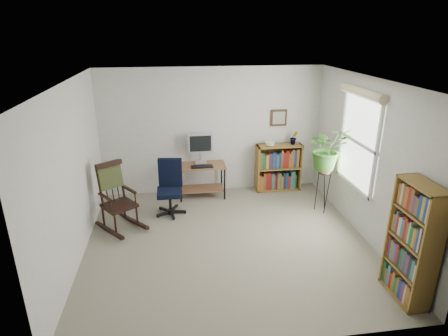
{
  "coord_description": "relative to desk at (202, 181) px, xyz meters",
  "views": [
    {
      "loc": [
        -0.75,
        -4.86,
        3.05
      ],
      "look_at": [
        0.0,
        0.4,
        1.05
      ],
      "focal_mm": 30.0,
      "sensor_mm": 36.0,
      "label": 1
    }
  ],
  "objects": [
    {
      "name": "floor",
      "position": [
        0.24,
        -1.7,
        -0.32
      ],
      "size": [
        4.2,
        4.0,
        0.0
      ],
      "primitive_type": "cube",
      "color": "gray",
      "rests_on": "ground"
    },
    {
      "name": "ceiling",
      "position": [
        0.24,
        -1.7,
        2.08
      ],
      "size": [
        4.2,
        4.0,
        0.0
      ],
      "primitive_type": "cube",
      "color": "white",
      "rests_on": "ground"
    },
    {
      "name": "wall_back",
      "position": [
        0.24,
        0.3,
        0.88
      ],
      "size": [
        4.2,
        0.0,
        2.4
      ],
      "primitive_type": "cube",
      "color": "silver",
      "rests_on": "ground"
    },
    {
      "name": "wall_front",
      "position": [
        0.24,
        -3.7,
        0.88
      ],
      "size": [
        4.2,
        0.0,
        2.4
      ],
      "primitive_type": "cube",
      "color": "silver",
      "rests_on": "ground"
    },
    {
      "name": "wall_left",
      "position": [
        -1.86,
        -1.7,
        0.88
      ],
      "size": [
        0.0,
        4.0,
        2.4
      ],
      "primitive_type": "cube",
      "color": "silver",
      "rests_on": "ground"
    },
    {
      "name": "wall_right",
      "position": [
        2.34,
        -1.7,
        0.88
      ],
      "size": [
        0.0,
        4.0,
        2.4
      ],
      "primitive_type": "cube",
      "color": "silver",
      "rests_on": "ground"
    },
    {
      "name": "window",
      "position": [
        2.3,
        -1.4,
        1.08
      ],
      "size": [
        0.12,
        1.2,
        1.5
      ],
      "primitive_type": null,
      "color": "silver",
      "rests_on": "wall_right"
    },
    {
      "name": "desk",
      "position": [
        0.0,
        0.0,
        0.0
      ],
      "size": [
        0.89,
        0.49,
        0.64
      ],
      "primitive_type": null,
      "color": "brown",
      "rests_on": "floor"
    },
    {
      "name": "monitor",
      "position": [
        0.0,
        0.14,
        0.6
      ],
      "size": [
        0.46,
        0.16,
        0.56
      ],
      "primitive_type": null,
      "color": "silver",
      "rests_on": "desk"
    },
    {
      "name": "keyboard",
      "position": [
        0.0,
        -0.12,
        0.33
      ],
      "size": [
        0.4,
        0.15,
        0.02
      ],
      "primitive_type": "cube",
      "color": "black",
      "rests_on": "desk"
    },
    {
      "name": "office_chair",
      "position": [
        -0.6,
        -0.65,
        0.16
      ],
      "size": [
        0.59,
        0.59,
        0.97
      ],
      "primitive_type": null,
      "rotation": [
        0.0,
        0.0,
        -0.13
      ],
      "color": "black",
      "rests_on": "floor"
    },
    {
      "name": "rocking_chair",
      "position": [
        -1.4,
        -1.03,
        0.23
      ],
      "size": [
        1.02,
        1.11,
        1.1
      ],
      "primitive_type": null,
      "rotation": [
        0.0,
        0.0,
        0.62
      ],
      "color": "black",
      "rests_on": "floor"
    },
    {
      "name": "low_bookshelf",
      "position": [
        1.53,
        0.12,
        0.14
      ],
      "size": [
        0.88,
        0.29,
        0.93
      ],
      "primitive_type": null,
      "color": "olive",
      "rests_on": "floor"
    },
    {
      "name": "tall_bookshelf",
      "position": [
        2.16,
        -3.2,
        0.42
      ],
      "size": [
        0.28,
        0.64,
        1.47
      ],
      "primitive_type": null,
      "color": "olive",
      "rests_on": "floor"
    },
    {
      "name": "plant_stand",
      "position": [
        2.04,
        -0.89,
        0.1
      ],
      "size": [
        0.3,
        0.3,
        0.84
      ],
      "primitive_type": null,
      "rotation": [
        0.0,
        0.0,
        0.39
      ],
      "color": "black",
      "rests_on": "floor"
    },
    {
      "name": "spider_plant",
      "position": [
        2.04,
        -0.89,
        1.19
      ],
      "size": [
        1.69,
        1.88,
        1.46
      ],
      "primitive_type": "imported",
      "color": "#305F21",
      "rests_on": "plant_stand"
    },
    {
      "name": "potted_plant_small",
      "position": [
        1.81,
        0.13,
        0.66
      ],
      "size": [
        0.13,
        0.24,
        0.11
      ],
      "primitive_type": "imported",
      "color": "#305F21",
      "rests_on": "low_bookshelf"
    },
    {
      "name": "framed_picture",
      "position": [
        1.53,
        0.27,
        1.1
      ],
      "size": [
        0.32,
        0.04,
        0.32
      ],
      "primitive_type": null,
      "color": "black",
      "rests_on": "wall_back"
    }
  ]
}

